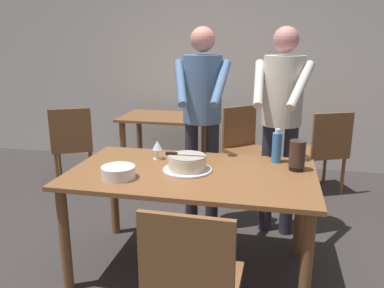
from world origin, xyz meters
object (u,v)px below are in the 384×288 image
(hurricane_lamp, at_px, (297,155))
(person_standing_beside, at_px, (282,110))
(cake_on_platter, at_px, (187,164))
(main_dining_table, at_px, (192,185))
(background_chair_0, at_px, (324,149))
(plate_stack, at_px, (118,172))
(background_chair_3, at_px, (246,145))
(background_chair_2, at_px, (73,143))
(background_table, at_px, (165,129))
(water_bottle, at_px, (277,147))
(wine_glass_near, at_px, (157,146))
(person_cutting_cake, at_px, (202,107))
(chair_near_side, at_px, (192,281))
(cake_knife, at_px, (177,154))

(hurricane_lamp, bearing_deg, person_standing_beside, 102.15)
(cake_on_platter, bearing_deg, hurricane_lamp, 13.07)
(main_dining_table, bearing_deg, cake_on_platter, 159.81)
(person_standing_beside, height_order, background_chair_0, person_standing_beside)
(plate_stack, distance_m, background_chair_3, 2.08)
(cake_on_platter, xyz_separation_m, background_chair_2, (-1.65, 1.38, -0.31))
(background_table, relative_size, background_chair_3, 1.11)
(hurricane_lamp, height_order, background_chair_0, hurricane_lamp)
(water_bottle, relative_size, hurricane_lamp, 1.19)
(main_dining_table, height_order, plate_stack, plate_stack)
(cake_on_platter, bearing_deg, background_chair_0, 57.76)
(wine_glass_near, bearing_deg, person_cutting_cake, 61.65)
(chair_near_side, bearing_deg, background_chair_2, 129.74)
(background_chair_0, bearing_deg, water_bottle, -109.59)
(hurricane_lamp, distance_m, background_table, 2.26)
(plate_stack, distance_m, person_standing_beside, 1.42)
(person_standing_beside, distance_m, background_chair_2, 2.43)
(cake_knife, height_order, background_chair_0, background_chair_0)
(hurricane_lamp, relative_size, background_chair_3, 0.23)
(water_bottle, relative_size, background_table, 0.25)
(person_cutting_cake, relative_size, background_chair_2, 1.91)
(wine_glass_near, distance_m, hurricane_lamp, 1.01)
(person_cutting_cake, bearing_deg, wine_glass_near, -118.35)
(background_chair_2, bearing_deg, background_chair_3, 9.70)
(person_standing_beside, relative_size, background_chair_2, 1.91)
(water_bottle, height_order, background_chair_0, water_bottle)
(main_dining_table, bearing_deg, chair_near_side, -77.37)
(cake_on_platter, relative_size, hurricane_lamp, 1.62)
(cake_on_platter, height_order, person_standing_beside, person_standing_beside)
(plate_stack, relative_size, chair_near_side, 0.24)
(main_dining_table, height_order, background_chair_2, background_chair_2)
(person_cutting_cake, height_order, background_table, person_cutting_cake)
(background_chair_2, bearing_deg, background_chair_0, 7.33)
(person_cutting_cake, relative_size, background_chair_3, 1.91)
(water_bottle, bearing_deg, wine_glass_near, -172.52)
(hurricane_lamp, distance_m, person_standing_beside, 0.59)
(hurricane_lamp, bearing_deg, plate_stack, -160.13)
(background_chair_0, bearing_deg, chair_near_side, -108.52)
(hurricane_lamp, height_order, chair_near_side, hurricane_lamp)
(cake_on_platter, distance_m, person_standing_beside, 0.98)
(background_chair_2, bearing_deg, water_bottle, -25.32)
(water_bottle, bearing_deg, cake_knife, -153.82)
(background_table, distance_m, background_chair_3, 1.00)
(person_cutting_cake, distance_m, background_chair_0, 1.65)
(plate_stack, relative_size, background_chair_2, 0.24)
(background_chair_0, bearing_deg, person_cutting_cake, -136.62)
(cake_knife, xyz_separation_m, person_cutting_cake, (0.04, 0.68, 0.21))
(chair_near_side, xyz_separation_m, background_chair_3, (0.04, 2.58, 0.00))
(background_chair_0, height_order, background_chair_2, same)
(cake_on_platter, distance_m, person_cutting_cake, 0.73)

